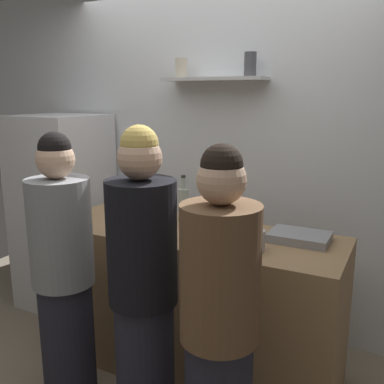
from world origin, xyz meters
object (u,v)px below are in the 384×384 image
person_grey_hoodie (64,277)px  utensil_holder (255,240)px  wine_bottle_pale_glass (183,204)px  person_brown_jacket (219,331)px  water_bottle_plastic (214,223)px  wine_bottle_green_glass (228,218)px  baking_pan (299,237)px  person_blonde (143,294)px  refrigerator (64,212)px  wine_bottle_amber_glass (80,204)px

person_grey_hoodie → utensil_holder: bearing=108.6°
wine_bottle_pale_glass → person_grey_hoodie: size_ratio=0.20×
wine_bottle_pale_glass → person_brown_jacket: 1.13m
utensil_holder → person_brown_jacket: bearing=-85.1°
person_brown_jacket → water_bottle_plastic: bearing=-27.5°
utensil_holder → wine_bottle_green_glass: 0.30m
baking_pan → person_brown_jacket: 0.89m
utensil_holder → person_blonde: size_ratio=0.13×
refrigerator → person_grey_hoodie: 1.32m
water_bottle_plastic → wine_bottle_amber_glass: bearing=179.6°
baking_pan → wine_bottle_amber_glass: 1.45m
utensil_holder → person_blonde: (-0.40, -0.50, -0.19)m
wine_bottle_green_glass → wine_bottle_pale_glass: wine_bottle_pale_glass is taller
wine_bottle_pale_glass → water_bottle_plastic: bearing=-38.0°
wine_bottle_amber_glass → person_brown_jacket: bearing=-25.6°
refrigerator → person_brown_jacket: 2.18m
baking_pan → wine_bottle_pale_glass: wine_bottle_pale_glass is taller
person_grey_hoodie → baking_pan: bearing=115.4°
utensil_holder → person_grey_hoodie: 1.08m
refrigerator → person_blonde: (1.45, -0.98, 0.00)m
water_bottle_plastic → person_grey_hoodie: 0.89m
water_bottle_plastic → person_brown_jacket: person_brown_jacket is taller
wine_bottle_amber_glass → person_blonde: bearing=-31.8°
wine_bottle_pale_glass → baking_pan: bearing=-1.5°
person_blonde → water_bottle_plastic: bearing=2.0°
person_blonde → wine_bottle_amber_glass: bearing=75.4°
refrigerator → utensil_holder: size_ratio=7.63×
baking_pan → water_bottle_plastic: size_ratio=1.30×
baking_pan → wine_bottle_green_glass: size_ratio=1.15×
wine_bottle_amber_glass → baking_pan: bearing=9.5°
baking_pan → person_blonde: (-0.58, -0.77, -0.15)m
water_bottle_plastic → wine_bottle_green_glass: bearing=82.4°
wine_bottle_pale_glass → water_bottle_plastic: size_ratio=1.22×
refrigerator → wine_bottle_pale_glass: refrigerator is taller
utensil_holder → refrigerator: bearing=165.3°
baking_pan → person_blonde: person_blonde is taller
refrigerator → wine_bottle_amber_glass: size_ratio=5.58×
baking_pan → person_grey_hoodie: (-1.12, -0.75, -0.18)m
wine_bottle_green_glass → person_blonde: size_ratio=0.18×
refrigerator → wine_bottle_pale_glass: (1.25, -0.19, 0.26)m
person_brown_jacket → utensil_holder: bearing=-49.1°
refrigerator → baking_pan: bearing=-6.1°
utensil_holder → water_bottle_plastic: (-0.26, 0.02, 0.06)m
utensil_holder → wine_bottle_green_glass: bearing=141.5°
wine_bottle_amber_glass → person_blonde: (0.85, -0.53, -0.23)m
baking_pan → wine_bottle_amber_glass: (-1.43, -0.24, 0.08)m
person_grey_hoodie → refrigerator: bearing=-145.1°
baking_pan → person_blonde: 0.97m
utensil_holder → wine_bottle_green_glass: wine_bottle_green_glass is taller
wine_bottle_pale_glass → wine_bottle_amber_glass: (-0.65, -0.26, -0.02)m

